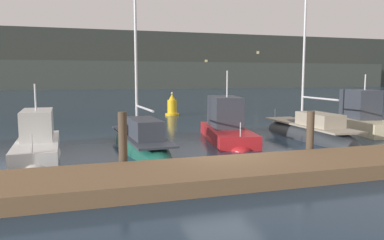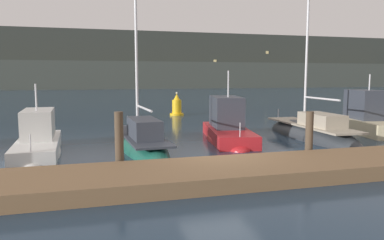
{
  "view_description": "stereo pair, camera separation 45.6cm",
  "coord_description": "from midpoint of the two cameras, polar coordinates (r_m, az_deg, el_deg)",
  "views": [
    {
      "loc": [
        -4.81,
        -12.02,
        3.12
      ],
      "look_at": [
        0.0,
        3.62,
        1.2
      ],
      "focal_mm": 35.0,
      "sensor_mm": 36.0,
      "label": 1
    },
    {
      "loc": [
        -4.37,
        -12.15,
        3.12
      ],
      "look_at": [
        0.0,
        3.62,
        1.2
      ],
      "focal_mm": 35.0,
      "sensor_mm": 36.0,
      "label": 2
    }
  ],
  "objects": [
    {
      "name": "ground_plane",
      "position": [
        13.3,
        5.19,
        -6.9
      ],
      "size": [
        400.0,
        400.0,
        0.0
      ],
      "primitive_type": "plane",
      "color": "#1E3347"
    },
    {
      "name": "dock",
      "position": [
        11.64,
        8.33,
        -7.77
      ],
      "size": [
        28.19,
        2.8,
        0.45
      ],
      "primitive_type": "cube",
      "color": "brown",
      "rests_on": "ground"
    },
    {
      "name": "mooring_pile_1",
      "position": [
        12.19,
        -9.98,
        -3.43
      ],
      "size": [
        0.28,
        0.28,
        2.0
      ],
      "primitive_type": "cylinder",
      "color": "#4C3D2D",
      "rests_on": "ground"
    },
    {
      "name": "mooring_pile_2",
      "position": [
        14.58,
        18.28,
        -2.34
      ],
      "size": [
        0.28,
        0.28,
        1.83
      ],
      "primitive_type": "cylinder",
      "color": "#4C3D2D",
      "rests_on": "ground"
    },
    {
      "name": "motorboat_berth_2",
      "position": [
        16.24,
        -21.62,
        -3.83
      ],
      "size": [
        1.9,
        5.99,
        3.37
      ],
      "color": "white",
      "rests_on": "ground"
    },
    {
      "name": "sailboat_berth_3",
      "position": [
        16.58,
        -7.04,
        -3.7
      ],
      "size": [
        2.18,
        7.82,
        10.76
      ],
      "color": "#195647",
      "rests_on": "ground"
    },
    {
      "name": "motorboat_berth_4",
      "position": [
        18.52,
        6.16,
        -1.77
      ],
      "size": [
        3.02,
        6.39,
        3.86
      ],
      "color": "red",
      "rests_on": "ground"
    },
    {
      "name": "sailboat_berth_5",
      "position": [
        19.98,
        18.3,
        -2.28
      ],
      "size": [
        2.2,
        7.87,
        12.43
      ],
      "color": "#2D3338",
      "rests_on": "ground"
    },
    {
      "name": "motorboat_berth_6",
      "position": [
        22.83,
        25.64,
        -0.61
      ],
      "size": [
        2.81,
        5.49,
        3.7
      ],
      "color": "beige",
      "rests_on": "ground"
    },
    {
      "name": "channel_buoy",
      "position": [
        30.04,
        -1.9,
        2.03
      ],
      "size": [
        1.11,
        1.11,
        1.86
      ],
      "color": "gold",
      "rests_on": "ground"
    },
    {
      "name": "hillside_backdrop",
      "position": [
        104.93,
        -12.29,
        8.56
      ],
      "size": [
        240.0,
        23.0,
        14.85
      ],
      "color": "#333833",
      "rests_on": "ground"
    }
  ]
}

